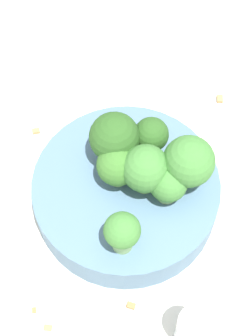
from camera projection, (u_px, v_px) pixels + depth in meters
name	position (u px, v px, depth m)	size (l,w,h in m)	color
ground_plane	(126.00, 203.00, 0.59)	(3.00, 3.00, 0.00)	silver
bowl	(126.00, 194.00, 0.57)	(0.19, 0.19, 0.04)	slate
broccoli_floret_0	(117.00, 166.00, 0.53)	(0.04, 0.04, 0.05)	#8EB770
broccoli_floret_1	(145.00, 170.00, 0.52)	(0.05, 0.05, 0.06)	#7A9E5B
broccoli_floret_2	(189.00, 162.00, 0.52)	(0.05, 0.05, 0.06)	#7A9E5B
broccoli_floret_3	(151.00, 136.00, 0.54)	(0.03, 0.03, 0.05)	#84AD66
broccoli_floret_4	(168.00, 184.00, 0.52)	(0.04, 0.04, 0.04)	#7A9E5B
broccoli_floret_5	(122.00, 232.00, 0.49)	(0.03, 0.03, 0.05)	#84AD66
broccoli_floret_6	(114.00, 138.00, 0.53)	(0.05, 0.05, 0.06)	#84AD66
pepper_shaker	(193.00, 331.00, 0.49)	(0.03, 0.03, 0.06)	silver
almond_crumb_0	(34.00, 310.00, 0.53)	(0.01, 0.00, 0.01)	olive
almond_crumb_1	(48.00, 327.00, 0.52)	(0.01, 0.01, 0.01)	#AD7F4C
almond_crumb_2	(131.00, 305.00, 0.53)	(0.01, 0.01, 0.01)	olive
almond_crumb_3	(220.00, 98.00, 0.65)	(0.01, 0.01, 0.01)	#AD7F4C
almond_crumb_4	(36.00, 130.00, 0.63)	(0.01, 0.01, 0.01)	#AD7F4C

